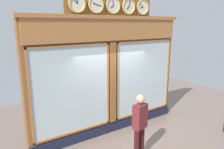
# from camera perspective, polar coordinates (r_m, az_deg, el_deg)

# --- Properties ---
(shop_facade) EXTENTS (5.17, 0.42, 4.16)m
(shop_facade) POSITION_cam_1_polar(r_m,az_deg,el_deg) (6.49, -0.61, 0.11)
(shop_facade) COLOR brown
(shop_facade) RESTS_ON ground_plane
(pedestrian) EXTENTS (0.40, 0.29, 1.69)m
(pedestrian) POSITION_cam_1_polar(r_m,az_deg,el_deg) (5.45, 7.43, -12.93)
(pedestrian) COLOR #3A1316
(pedestrian) RESTS_ON ground_plane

